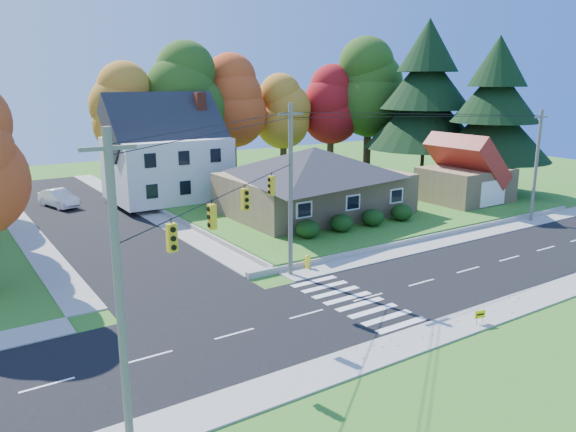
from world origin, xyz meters
The scene contains 22 objects.
ground centered at (0.00, 0.00, 0.00)m, with size 120.00×120.00×0.00m, color #3D7923.
road_main centered at (0.00, 0.00, 0.01)m, with size 90.00×8.00×0.02m, color black.
road_cross centered at (-8.00, 26.00, 0.01)m, with size 8.00×44.00×0.02m, color black.
sidewalk_north centered at (0.00, 5.00, 0.04)m, with size 90.00×2.00×0.08m, color #9C9A90.
sidewalk_south centered at (0.00, -5.00, 0.04)m, with size 90.00×2.00×0.08m, color #9C9A90.
lawn centered at (13.00, 21.00, 0.25)m, with size 30.00×30.00×0.50m, color #3D7923.
ranch_house centered at (8.00, 16.00, 3.27)m, with size 14.60×10.60×5.40m.
colonial_house centered at (0.04, 28.00, 4.58)m, with size 10.40×8.40×9.60m.
garage centered at (22.00, 11.99, 2.84)m, with size 7.30×6.30×4.60m.
hedge_row centered at (7.50, 9.80, 1.14)m, with size 10.70×1.70×1.27m.
traffic_infrastructure centered at (-0.15, 1.35, 5.15)m, with size 38.10×10.66×10.00m.
tree_lot_0 centered at (-2.00, 34.00, 8.31)m, with size 6.72×6.72×12.51m.
tree_lot_1 centered at (4.00, 33.00, 9.61)m, with size 7.84×7.84×14.60m.
tree_lot_2 centered at (10.00, 34.00, 8.96)m, with size 7.28×7.28×13.56m.
tree_lot_3 centered at (16.00, 33.00, 7.65)m, with size 6.16×6.16×11.47m.
tree_lot_4 centered at (22.00, 32.00, 8.31)m, with size 6.72×6.72×12.51m.
tree_lot_5 centered at (26.00, 30.00, 10.27)m, with size 8.40×8.40×15.64m.
conifer_east_a centered at (27.00, 22.00, 9.39)m, with size 12.80×12.80×16.96m.
conifer_east_b centered at (28.00, 14.00, 8.28)m, with size 11.20×11.20×14.84m.
white_car centered at (-8.93, 31.78, 0.81)m, with size 1.68×4.82×1.59m, color white.
fire_hydrant centered at (-0.02, 5.55, 0.43)m, with size 0.51×0.40×0.91m.
yard_sign centered at (2.12, -5.45, 0.51)m, with size 0.56×0.17×0.72m.
Camera 1 is at (-18.87, -20.93, 11.26)m, focal length 35.00 mm.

